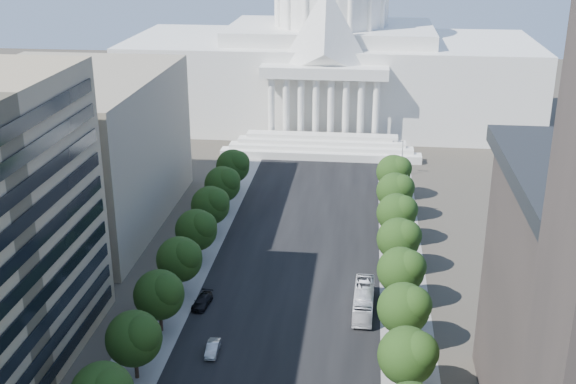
% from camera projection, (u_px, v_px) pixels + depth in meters
% --- Properties ---
extents(road_asphalt, '(30.00, 260.00, 0.01)m').
position_uv_depth(road_asphalt, '(299.00, 251.00, 135.33)').
color(road_asphalt, black).
rests_on(road_asphalt, ground).
extents(sidewalk_left, '(8.00, 260.00, 0.02)m').
position_uv_depth(sidewalk_left, '(200.00, 247.00, 137.32)').
color(sidewalk_left, gray).
rests_on(sidewalk_left, ground).
extents(sidewalk_right, '(8.00, 260.00, 0.02)m').
position_uv_depth(sidewalk_right, '(401.00, 256.00, 133.34)').
color(sidewalk_right, gray).
rests_on(sidewalk_right, ground).
extents(capitol, '(120.00, 56.00, 73.00)m').
position_uv_depth(capitol, '(330.00, 56.00, 216.37)').
color(capitol, white).
rests_on(capitol, ground).
extents(office_block_left_far, '(38.00, 52.00, 30.00)m').
position_uv_depth(office_block_left_far, '(66.00, 151.00, 144.32)').
color(office_block_left_far, gray).
rests_on(office_block_left_far, ground).
extents(tree_l_d, '(7.79, 7.60, 9.97)m').
position_uv_depth(tree_l_d, '(136.00, 337.00, 95.69)').
color(tree_l_d, '#33261C').
rests_on(tree_l_d, ground).
extents(tree_l_e, '(7.79, 7.60, 9.97)m').
position_uv_depth(tree_l_e, '(161.00, 294.00, 106.84)').
color(tree_l_e, '#33261C').
rests_on(tree_l_e, ground).
extents(tree_l_f, '(7.79, 7.60, 9.97)m').
position_uv_depth(tree_l_f, '(181.00, 258.00, 117.98)').
color(tree_l_f, '#33261C').
rests_on(tree_l_f, ground).
extents(tree_l_g, '(7.79, 7.60, 9.97)m').
position_uv_depth(tree_l_g, '(198.00, 229.00, 129.13)').
color(tree_l_g, '#33261C').
rests_on(tree_l_g, ground).
extents(tree_l_h, '(7.79, 7.60, 9.97)m').
position_uv_depth(tree_l_h, '(212.00, 204.00, 140.28)').
color(tree_l_h, '#33261C').
rests_on(tree_l_h, ground).
extents(tree_l_i, '(7.79, 7.60, 9.97)m').
position_uv_depth(tree_l_i, '(224.00, 183.00, 151.42)').
color(tree_l_i, '#33261C').
rests_on(tree_l_i, ground).
extents(tree_l_j, '(7.79, 7.60, 9.97)m').
position_uv_depth(tree_l_j, '(234.00, 165.00, 162.57)').
color(tree_l_j, '#33261C').
rests_on(tree_l_j, ground).
extents(tree_r_d, '(7.79, 7.60, 9.97)m').
position_uv_depth(tree_r_d, '(410.00, 355.00, 91.92)').
color(tree_r_d, '#33261C').
rests_on(tree_r_d, ground).
extents(tree_r_e, '(7.79, 7.60, 9.97)m').
position_uv_depth(tree_r_e, '(406.00, 307.00, 103.07)').
color(tree_r_e, '#33261C').
rests_on(tree_r_e, ground).
extents(tree_r_f, '(7.79, 7.60, 9.97)m').
position_uv_depth(tree_r_f, '(403.00, 270.00, 114.21)').
color(tree_r_f, '#33261C').
rests_on(tree_r_f, ground).
extents(tree_r_g, '(7.79, 7.60, 9.97)m').
position_uv_depth(tree_r_g, '(400.00, 238.00, 125.36)').
color(tree_r_g, '#33261C').
rests_on(tree_r_g, ground).
extents(tree_r_h, '(7.79, 7.60, 9.97)m').
position_uv_depth(tree_r_h, '(398.00, 212.00, 136.51)').
color(tree_r_h, '#33261C').
rests_on(tree_r_h, ground).
extents(tree_r_i, '(7.79, 7.60, 9.97)m').
position_uv_depth(tree_r_i, '(397.00, 190.00, 147.65)').
color(tree_r_i, '#33261C').
rests_on(tree_r_i, ground).
extents(tree_r_j, '(7.79, 7.60, 9.97)m').
position_uv_depth(tree_r_j, '(395.00, 171.00, 158.80)').
color(tree_r_j, '#33261C').
rests_on(tree_r_j, ground).
extents(streetlight_c, '(2.61, 0.44, 9.00)m').
position_uv_depth(streetlight_c, '(417.00, 311.00, 103.31)').
color(streetlight_c, gray).
rests_on(streetlight_c, ground).
extents(streetlight_d, '(2.61, 0.44, 9.00)m').
position_uv_depth(streetlight_d, '(409.00, 239.00, 126.53)').
color(streetlight_d, gray).
rests_on(streetlight_d, ground).
extents(streetlight_e, '(2.61, 0.44, 9.00)m').
position_uv_depth(streetlight_e, '(404.00, 189.00, 149.75)').
color(streetlight_e, gray).
rests_on(streetlight_e, ground).
extents(streetlight_f, '(2.61, 0.44, 9.00)m').
position_uv_depth(streetlight_f, '(400.00, 153.00, 172.98)').
color(streetlight_f, gray).
rests_on(streetlight_f, ground).
extents(car_silver, '(1.75, 4.77, 1.56)m').
position_uv_depth(car_silver, '(213.00, 348.00, 103.40)').
color(car_silver, '#A7A9AF').
rests_on(car_silver, ground).
extents(car_dark_b, '(2.89, 5.81, 1.62)m').
position_uv_depth(car_dark_b, '(202.00, 301.00, 116.07)').
color(car_dark_b, black).
rests_on(car_dark_b, ground).
extents(city_bus, '(3.34, 12.97, 3.59)m').
position_uv_depth(city_bus, '(364.00, 300.00, 114.43)').
color(city_bus, silver).
rests_on(city_bus, ground).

